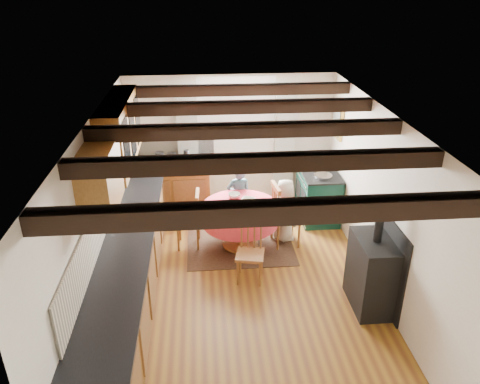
{
  "coord_description": "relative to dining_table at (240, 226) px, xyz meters",
  "views": [
    {
      "loc": [
        -0.5,
        -5.05,
        3.94
      ],
      "look_at": [
        0.0,
        0.8,
        1.15
      ],
      "focal_mm": 34.74,
      "sensor_mm": 36.0,
      "label": 1
    }
  ],
  "objects": [
    {
      "name": "floor",
      "position": [
        -0.04,
        -1.23,
        -0.36
      ],
      "size": [
        3.6,
        5.5,
        0.0
      ],
      "primitive_type": "cube",
      "color": "#97641E",
      "rests_on": "ground"
    },
    {
      "name": "ceiling",
      "position": [
        -0.04,
        -1.23,
        2.04
      ],
      "size": [
        3.6,
        5.5,
        0.0
      ],
      "primitive_type": "cube",
      "color": "white",
      "rests_on": "ground"
    },
    {
      "name": "wall_back",
      "position": [
        -0.04,
        1.52,
        0.84
      ],
      "size": [
        3.6,
        0.0,
        2.4
      ],
      "primitive_type": "cube",
      "color": "silver",
      "rests_on": "ground"
    },
    {
      "name": "wall_left",
      "position": [
        -1.84,
        -1.23,
        0.84
      ],
      "size": [
        0.0,
        5.5,
        2.4
      ],
      "primitive_type": "cube",
      "color": "silver",
      "rests_on": "ground"
    },
    {
      "name": "wall_right",
      "position": [
        1.76,
        -1.23,
        0.84
      ],
      "size": [
        0.0,
        5.5,
        2.4
      ],
      "primitive_type": "cube",
      "color": "silver",
      "rests_on": "ground"
    },
    {
      "name": "beam_a",
      "position": [
        -0.04,
        -3.23,
        1.95
      ],
      "size": [
        3.6,
        0.16,
        0.16
      ],
      "primitive_type": "cube",
      "color": "black",
      "rests_on": "ceiling"
    },
    {
      "name": "beam_b",
      "position": [
        -0.04,
        -2.23,
        1.95
      ],
      "size": [
        3.6,
        0.16,
        0.16
      ],
      "primitive_type": "cube",
      "color": "black",
      "rests_on": "ceiling"
    },
    {
      "name": "beam_c",
      "position": [
        -0.04,
        -1.23,
        1.95
      ],
      "size": [
        3.6,
        0.16,
        0.16
      ],
      "primitive_type": "cube",
      "color": "black",
      "rests_on": "ceiling"
    },
    {
      "name": "beam_d",
      "position": [
        -0.04,
        -0.23,
        1.95
      ],
      "size": [
        3.6,
        0.16,
        0.16
      ],
      "primitive_type": "cube",
      "color": "black",
      "rests_on": "ceiling"
    },
    {
      "name": "beam_e",
      "position": [
        -0.04,
        0.77,
        1.95
      ],
      "size": [
        3.6,
        0.16,
        0.16
      ],
      "primitive_type": "cube",
      "color": "black",
      "rests_on": "ceiling"
    },
    {
      "name": "splash_left",
      "position": [
        -1.82,
        -0.93,
        0.84
      ],
      "size": [
        0.02,
        4.5,
        0.55
      ],
      "primitive_type": "cube",
      "color": "beige",
      "rests_on": "wall_left"
    },
    {
      "name": "splash_back",
      "position": [
        -1.04,
        1.5,
        0.84
      ],
      "size": [
        1.4,
        0.02,
        0.55
      ],
      "primitive_type": "cube",
      "color": "beige",
      "rests_on": "wall_back"
    },
    {
      "name": "base_cabinet_left",
      "position": [
        -1.54,
        -1.23,
        0.08
      ],
      "size": [
        0.6,
        5.3,
        0.88
      ],
      "primitive_type": "cube",
      "color": "#97632F",
      "rests_on": "floor"
    },
    {
      "name": "base_cabinet_back",
      "position": [
        -1.09,
        1.22,
        0.08
      ],
      "size": [
        1.3,
        0.6,
        0.88
      ],
      "primitive_type": "cube",
      "color": "#97632F",
      "rests_on": "floor"
    },
    {
      "name": "worktop_left",
      "position": [
        -1.52,
        -1.23,
        0.54
      ],
      "size": [
        0.64,
        5.3,
        0.04
      ],
      "primitive_type": "cube",
      "color": "black",
      "rests_on": "base_cabinet_left"
    },
    {
      "name": "worktop_back",
      "position": [
        -1.09,
        1.2,
        0.54
      ],
      "size": [
        1.3,
        0.64,
        0.04
      ],
      "primitive_type": "cube",
      "color": "black",
      "rests_on": "base_cabinet_back"
    },
    {
      "name": "wall_cabinet_glass",
      "position": [
        -1.67,
        -0.03,
        1.59
      ],
      "size": [
        0.34,
        1.8,
        0.9
      ],
      "primitive_type": "cube",
      "color": "#97632F",
      "rests_on": "wall_left"
    },
    {
      "name": "wall_cabinet_solid",
      "position": [
        -1.67,
        -1.53,
        1.54
      ],
      "size": [
        0.34,
        0.9,
        0.7
      ],
      "primitive_type": "cube",
      "color": "#97632F",
      "rests_on": "wall_left"
    },
    {
      "name": "window_frame",
      "position": [
        0.06,
        1.51,
        1.24
      ],
      "size": [
        1.34,
        0.03,
        1.54
      ],
      "primitive_type": "cube",
      "color": "white",
      "rests_on": "wall_back"
    },
    {
      "name": "window_pane",
      "position": [
        0.06,
        1.51,
        1.24
      ],
      "size": [
        1.2,
        0.01,
        1.4
      ],
      "primitive_type": "cube",
      "color": "white",
      "rests_on": "wall_back"
    },
    {
      "name": "curtain_left",
      "position": [
        -0.79,
        1.42,
        0.74
      ],
      "size": [
        0.35,
        0.1,
        2.1
      ],
      "primitive_type": "cube",
      "color": "silver",
      "rests_on": "wall_back"
    },
    {
      "name": "curtain_right",
      "position": [
        0.91,
        1.42,
        0.74
      ],
      "size": [
        0.35,
        0.1,
        2.1
      ],
      "primitive_type": "cube",
      "color": "silver",
      "rests_on": "wall_back"
    },
    {
      "name": "curtain_rod",
      "position": [
        0.06,
        1.42,
        1.84
      ],
      "size": [
        2.0,
        0.03,
        0.03
      ],
      "primitive_type": "cylinder",
      "rotation": [
        0.0,
        1.57,
        0.0
      ],
      "color": "black",
      "rests_on": "wall_back"
    },
    {
      "name": "wall_picture",
      "position": [
        1.73,
        1.07,
        1.34
      ],
      "size": [
        0.04,
        0.5,
        0.6
      ],
      "primitive_type": "cube",
      "color": "gold",
      "rests_on": "wall_right"
    },
    {
      "name": "wall_plate",
      "position": [
        1.01,
        1.49,
        1.34
      ],
      "size": [
        0.3,
        0.02,
        0.3
      ],
      "primitive_type": "cylinder",
      "rotation": [
        1.57,
        0.0,
        0.0
      ],
      "color": "silver",
      "rests_on": "wall_back"
    },
    {
      "name": "rug",
      "position": [
        0.0,
        0.0,
        -0.35
      ],
      "size": [
        1.67,
        1.3,
        0.01
      ],
      "primitive_type": "cube",
      "color": "#513523",
      "rests_on": "floor"
    },
    {
      "name": "dining_table",
      "position": [
        0.0,
        0.0,
        0.0
      ],
      "size": [
        1.18,
        1.18,
        0.71
      ],
      "primitive_type": null,
      "color": "#DF3E54",
      "rests_on": "floor"
    },
    {
      "name": "chair_near",
      "position": [
        0.06,
        -0.9,
        0.09
      ],
      "size": [
        0.45,
        0.46,
        0.89
      ],
      "primitive_type": null,
      "rotation": [
        0.0,
        0.0,
        -0.2
      ],
      "color": "#935D1E",
      "rests_on": "floor"
    },
    {
      "name": "chair_left",
      "position": [
        -0.81,
        0.09,
        0.11
      ],
      "size": [
        0.43,
        0.42,
        0.93
      ],
      "primitive_type": null,
      "rotation": [
        0.0,
        0.0,
        -1.62
      ],
      "color": "#935D1E",
      "rests_on": "floor"
    },
    {
      "name": "chair_right",
      "position": [
        0.72,
        0.02,
        0.16
      ],
      "size": [
        0.51,
        0.5,
        1.04
      ],
      "primitive_type": null,
      "rotation": [
        0.0,
        0.0,
        1.68
      ],
      "color": "#935D1E",
      "rests_on": "floor"
    },
    {
      "name": "aga_range",
      "position": [
        1.43,
        0.84,
        0.08
      ],
      "size": [
        0.62,
        0.95,
        0.88
      ],
      "primitive_type": null,
      "color": "#0C3328",
      "rests_on": "floor"
    },
    {
      "name": "cast_iron_stove",
      "position": [
        1.54,
        -1.58,
        0.4
      ],
      "size": [
        0.45,
        0.76,
        1.52
      ],
      "primitive_type": null,
      "color": "black",
      "rests_on": "floor"
    },
    {
      "name": "child_far",
      "position": [
        0.03,
        0.63,
        0.19
      ],
      "size": [
        0.42,
        0.29,
        1.1
      ],
      "primitive_type": "imported",
      "rotation": [
        0.0,
        0.0,
        3.21
      ],
      "color": "#375660",
      "rests_on": "floor"
    },
    {
      "name": "child_right",
      "position": [
        0.72,
        0.16,
        0.16
      ],
      "size": [
        0.46,
        0.58,
        1.04
      ],
      "primitive_type": "imported",
      "rotation": [
        0.0,
        0.0,
        1.87
      ],
      "color": "beige",
      "rests_on": "floor"
    },
    {
      "name": "bowl_a",
      "position": [
        0.13,
        0.11,
        0.38
      ],
      "size": [
        0.28,
        0.28,
        0.05
      ],
      "primitive_type": "imported",
      "rotation": [
        0.0,
        0.0,
        5.89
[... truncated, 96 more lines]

